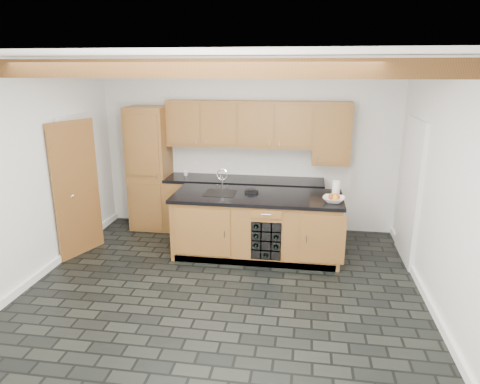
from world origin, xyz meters
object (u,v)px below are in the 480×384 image
Objects in this scene: kitchen_scale at (252,191)px; fruit_bowl at (334,199)px; island at (257,225)px; paper_towel at (336,189)px.

kitchen_scale is 0.68× the size of fruit_bowl.
fruit_bowl reaches higher than island.
fruit_bowl is at bearing -1.17° from kitchen_scale.
fruit_bowl is at bearing -99.29° from paper_towel.
kitchen_scale is (-0.10, 0.11, 0.49)m from island.
kitchen_scale is 1.21m from fruit_bowl.
paper_towel is (1.11, 0.07, 0.58)m from island.
paper_towel reaches higher than kitchen_scale.
island is at bearing -34.51° from kitchen_scale.
island is at bearing -176.16° from paper_towel.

